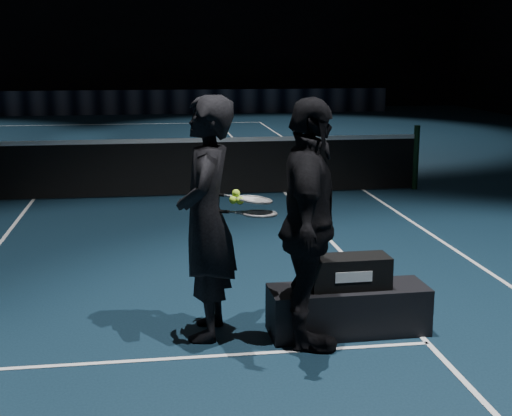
% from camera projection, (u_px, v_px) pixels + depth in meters
% --- Properties ---
extents(floor, '(36.00, 36.00, 0.00)m').
position_uv_depth(floor, '(33.00, 200.00, 11.45)').
color(floor, black).
rests_on(floor, ground).
extents(court_lines, '(10.98, 23.78, 0.01)m').
position_uv_depth(court_lines, '(33.00, 200.00, 11.45)').
color(court_lines, white).
rests_on(court_lines, floor).
extents(net_post_right, '(0.10, 0.10, 1.10)m').
position_uv_depth(net_post_right, '(416.00, 157.00, 12.24)').
color(net_post_right, black).
rests_on(net_post_right, floor).
extents(net_mesh, '(12.80, 0.02, 0.86)m').
position_uv_depth(net_mesh, '(32.00, 172.00, 11.35)').
color(net_mesh, black).
rests_on(net_mesh, floor).
extents(net_tape, '(12.80, 0.03, 0.07)m').
position_uv_depth(net_tape, '(30.00, 143.00, 11.25)').
color(net_tape, white).
rests_on(net_tape, net_mesh).
extents(sponsor_backdrop, '(22.00, 0.15, 0.90)m').
position_uv_depth(sponsor_backdrop, '(98.00, 103.00, 26.32)').
color(sponsor_backdrop, black).
rests_on(sponsor_backdrop, floor).
extents(player_bench, '(1.36, 0.48, 0.40)m').
position_uv_depth(player_bench, '(348.00, 310.00, 6.05)').
color(player_bench, black).
rests_on(player_bench, floor).
extents(racket_bag, '(0.68, 0.30, 0.27)m').
position_uv_depth(racket_bag, '(349.00, 272.00, 5.97)').
color(racket_bag, black).
rests_on(racket_bag, player_bench).
extents(bag_signature, '(0.31, 0.01, 0.09)m').
position_uv_depth(bag_signature, '(354.00, 277.00, 5.83)').
color(bag_signature, white).
rests_on(bag_signature, racket_bag).
extents(player_a, '(0.61, 0.81, 2.01)m').
position_uv_depth(player_a, '(206.00, 219.00, 5.83)').
color(player_a, black).
rests_on(player_a, floor).
extents(player_b, '(0.74, 1.26, 2.01)m').
position_uv_depth(player_b, '(309.00, 225.00, 5.62)').
color(player_b, black).
rests_on(player_b, floor).
extents(racket_lower, '(0.71, 0.47, 0.03)m').
position_uv_depth(racket_lower, '(260.00, 214.00, 5.70)').
color(racket_lower, black).
rests_on(racket_lower, player_a).
extents(racket_upper, '(0.71, 0.43, 0.10)m').
position_uv_depth(racket_upper, '(255.00, 200.00, 5.73)').
color(racket_upper, black).
rests_on(racket_upper, player_b).
extents(tennis_balls, '(0.12, 0.10, 0.12)m').
position_uv_depth(tennis_balls, '(236.00, 198.00, 5.73)').
color(tennis_balls, '#B5ED32').
rests_on(tennis_balls, racket_upper).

